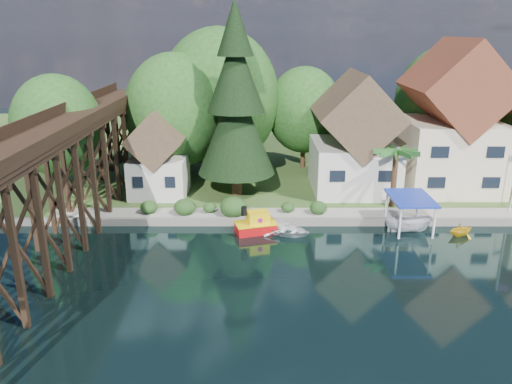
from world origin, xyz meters
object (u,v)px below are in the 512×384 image
at_px(tugboat, 256,224).
at_px(boat_yellow, 461,228).
at_px(house_left, 355,142).
at_px(conifer, 236,105).
at_px(boat_white_a, 286,229).
at_px(house_center, 451,127).
at_px(trestle_bridge, 63,171).
at_px(palm_tree, 396,154).
at_px(shed, 158,159).
at_px(boat_canopy, 409,217).

height_order(tugboat, boat_yellow, tugboat).
distance_m(house_left, boat_yellow, 12.81).
height_order(conifer, boat_white_a, conifer).
bearing_deg(house_left, house_center, 3.18).
relative_size(conifer, boat_yellow, 7.76).
bearing_deg(trestle_bridge, palm_tree, 13.36).
relative_size(house_left, shed, 1.40).
xyz_separation_m(palm_tree, tugboat, (-11.75, -4.69, -4.48)).
height_order(house_left, boat_white_a, house_left).
relative_size(palm_tree, tugboat, 1.54).
bearing_deg(boat_yellow, boat_white_a, 66.11).
height_order(trestle_bridge, boat_yellow, trestle_bridge).
bearing_deg(boat_white_a, house_center, -32.94).
relative_size(shed, tugboat, 2.26).
height_order(house_left, house_center, house_center).
height_order(conifer, boat_canopy, conifer).
distance_m(palm_tree, boat_yellow, 8.02).
height_order(conifer, tugboat, conifer).
distance_m(trestle_bridge, boat_canopy, 26.08).
bearing_deg(shed, house_left, 4.77).
height_order(shed, boat_white_a, shed).
bearing_deg(boat_white_a, palm_tree, -38.09).
distance_m(house_center, boat_white_a, 19.74).
distance_m(house_left, boat_white_a, 12.74).
xyz_separation_m(house_left, palm_tree, (2.62, -4.74, 0.02)).
bearing_deg(house_center, boat_yellow, -102.97).
height_order(palm_tree, boat_yellow, palm_tree).
relative_size(boat_canopy, boat_yellow, 2.04).
relative_size(conifer, palm_tree, 3.21).
relative_size(shed, boat_white_a, 2.05).
bearing_deg(house_left, conifer, -171.92).
bearing_deg(house_center, trestle_bridge, -160.51).
xyz_separation_m(conifer, tugboat, (1.77, -7.89, -8.06)).
relative_size(tugboat, boat_white_a, 0.91).
bearing_deg(palm_tree, house_center, 39.40).
bearing_deg(boat_white_a, tugboat, 108.41).
xyz_separation_m(trestle_bridge, house_left, (23.00, 10.83, -0.21)).
xyz_separation_m(house_left, conifer, (-10.90, -1.55, 3.60)).
xyz_separation_m(house_left, tugboat, (-9.13, -9.43, -4.46)).
distance_m(shed, boat_canopy, 22.29).
xyz_separation_m(house_left, boat_white_a, (-6.80, -9.67, -4.74)).
relative_size(house_center, boat_canopy, 3.09).
xyz_separation_m(house_center, conifer, (-19.90, -2.05, 2.32)).
xyz_separation_m(trestle_bridge, tugboat, (13.87, 1.40, -4.67)).
xyz_separation_m(conifer, boat_white_a, (4.10, -8.12, -8.34)).
bearing_deg(house_center, palm_tree, -140.60).
relative_size(conifer, tugboat, 4.92).
xyz_separation_m(conifer, boat_canopy, (13.61, -7.78, -7.50)).
distance_m(house_left, shed, 18.11).
distance_m(palm_tree, tugboat, 13.42).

